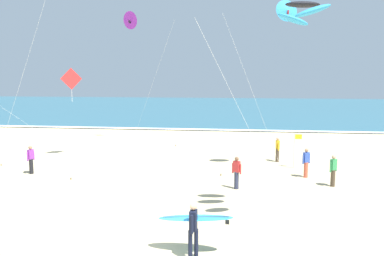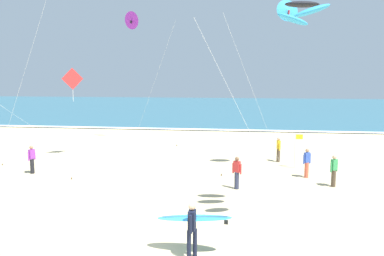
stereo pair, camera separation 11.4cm
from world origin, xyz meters
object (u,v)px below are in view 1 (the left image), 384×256
Objects in this scene: kite_arc_charcoal_mid at (302,12)px; bystander_yellow_top at (278,149)px; kite_delta_violet_near at (131,21)px; kite_delta_cobalt_far at (287,11)px; surfer_lead at (194,222)px; bystander_blue_top at (306,163)px; kite_diamond_scarlet_high at (70,81)px; bystander_red_top at (237,173)px; bystander_purple_top at (31,159)px; bystander_green_top at (333,170)px; lifeguard_flag at (295,147)px.

kite_arc_charcoal_mid is 5.01× the size of bystander_yellow_top.
kite_delta_cobalt_far is (11.44, -9.39, -0.99)m from kite_delta_violet_near.
kite_delta_violet_near reaches higher than surfer_lead.
kite_delta_cobalt_far is 8.28m from bystander_blue_top.
bystander_red_top is at bearing -28.56° from kite_diamond_scarlet_high.
kite_delta_cobalt_far reaches higher than bystander_blue_top.
surfer_lead is 7.42m from bystander_red_top.
bystander_purple_top is at bearing -175.51° from bystander_blue_top.
bystander_yellow_top is 6.98m from bystander_red_top.
bystander_red_top is (1.13, 7.33, -0.24)m from surfer_lead.
bystander_green_top is at bearing 65.39° from kite_arc_charcoal_mid.
kite_diamond_scarlet_high reaches higher than bystander_yellow_top.
surfer_lead is at bearing -115.68° from bystander_blue_top.
lifeguard_flag is at bearing 98.42° from bystander_blue_top.
bystander_purple_top is (-14.00, -2.19, -8.13)m from kite_delta_cobalt_far.
bystander_yellow_top is at bearing 90.53° from kite_delta_cobalt_far.
bystander_red_top is at bearing -167.43° from bystander_green_top.
bystander_blue_top is 1.00× the size of bystander_yellow_top.
kite_delta_cobalt_far is at bearing 55.73° from bystander_red_top.
bystander_purple_top is 1.00× the size of bystander_blue_top.
kite_delta_cobalt_far is 6.04× the size of bystander_purple_top.
kite_diamond_scarlet_high reaches higher than lifeguard_flag.
kite_delta_cobalt_far is 6.04× the size of bystander_blue_top.
bystander_purple_top is 14.85m from bystander_yellow_top.
surfer_lead is 1.49× the size of bystander_yellow_top.
bystander_green_top is 1.00× the size of bystander_blue_top.
bystander_purple_top is (-13.71, 5.96, -6.79)m from kite_arc_charcoal_mid.
bystander_blue_top is at bearing 78.38° from kite_arc_charcoal_mid.
lifeguard_flag is (1.15, 9.30, -6.34)m from kite_arc_charcoal_mid.
lifeguard_flag is at bearing -33.80° from kite_delta_violet_near.
kite_diamond_scarlet_high is at bearing 85.11° from bystander_purple_top.
bystander_green_top is (16.23, -0.44, 0.00)m from bystander_purple_top.
bystander_purple_top is at bearing -167.33° from lifeguard_flag.
kite_arc_charcoal_mid is (3.35, 2.87, 6.55)m from surfer_lead.
kite_arc_charcoal_mid is 17.14m from kite_diamond_scarlet_high.
kite_delta_violet_near is 14.83m from kite_delta_cobalt_far.
lifeguard_flag is (-0.32, 2.15, 0.45)m from bystander_blue_top.
surfer_lead is 1.49× the size of bystander_green_top.
kite_delta_violet_near is 1.34× the size of kite_arc_charcoal_mid.
kite_delta_violet_near is 5.09× the size of lifeguard_flag.
kite_delta_cobalt_far is at bearing 139.69° from bystander_blue_top.
bystander_blue_top and bystander_red_top have the same top height.
kite_delta_violet_near reaches higher than bystander_yellow_top.
bystander_blue_top is 0.76× the size of lifeguard_flag.
surfer_lead is 13.61m from bystander_purple_top.
bystander_yellow_top is at bearing 2.01° from kite_diamond_scarlet_high.
bystander_purple_top is 1.00× the size of bystander_red_top.
bystander_yellow_top is at bearing 107.38° from bystander_blue_top.
bystander_purple_top is 1.00× the size of bystander_green_top.
lifeguard_flag is at bearing 53.47° from kite_delta_cobalt_far.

